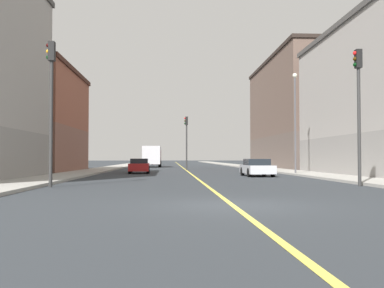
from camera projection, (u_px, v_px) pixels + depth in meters
name	position (u px, v px, depth m)	size (l,w,h in m)	color
ground_plane	(232.00, 205.00, 12.67)	(400.00, 400.00, 0.00)	#2C3035
sidewalk_left	(248.00, 167.00, 62.06)	(3.12, 168.00, 0.15)	#9E9B93
sidewalk_right	(116.00, 167.00, 61.12)	(3.12, 168.00, 0.15)	#9E9B93
lane_center_stripe	(182.00, 167.00, 61.59)	(0.16, 154.00, 0.01)	#E5D14C
building_left_mid	(306.00, 114.00, 57.23)	(10.49, 24.51, 14.04)	brown
building_right_midblock	(20.00, 120.00, 41.68)	(10.49, 14.64, 9.76)	brown
traffic_light_left_near	(358.00, 98.00, 21.20)	(0.40, 0.32, 6.58)	#2D2D2D
traffic_light_right_near	(51.00, 94.00, 20.46)	(0.40, 0.32, 6.76)	#2D2D2D
traffic_light_median_far	(186.00, 135.00, 48.00)	(0.40, 0.32, 5.83)	#2D2D2D
street_lamp_left_near	(295.00, 113.00, 35.47)	(0.36, 0.36, 8.03)	#4C4C51
car_white	(156.00, 162.00, 81.88)	(1.78, 4.44, 1.29)	white
car_silver	(257.00, 168.00, 32.35)	(1.98, 4.11, 1.28)	silver
car_red	(139.00, 166.00, 38.93)	(1.88, 4.57, 1.29)	red
box_truck	(152.00, 156.00, 63.69)	(2.57, 7.32, 2.98)	maroon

